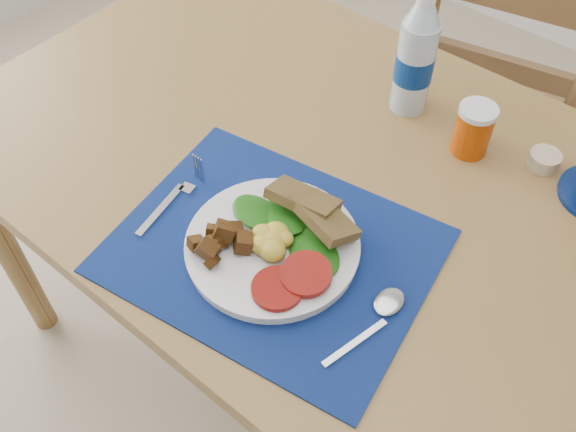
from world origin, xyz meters
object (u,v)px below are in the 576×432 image
at_px(chair_far, 497,87).
at_px(breakfast_plate, 268,242).
at_px(juice_glass, 473,131).
at_px(water_bottle, 415,60).

relative_size(chair_far, breakfast_plate, 3.95).
height_order(breakfast_plate, juice_glass, juice_glass).
xyz_separation_m(chair_far, water_bottle, (-0.04, -0.41, 0.30)).
relative_size(breakfast_plate, water_bottle, 1.11).
xyz_separation_m(breakfast_plate, juice_glass, (0.13, 0.42, 0.02)).
distance_m(breakfast_plate, juice_glass, 0.44).
bearing_deg(water_bottle, chair_far, 84.39).
bearing_deg(juice_glass, water_bottle, 167.24).
bearing_deg(breakfast_plate, chair_far, 89.38).
bearing_deg(water_bottle, juice_glass, -12.76).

